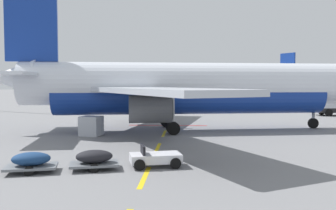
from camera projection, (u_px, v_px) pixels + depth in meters
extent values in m
plane|color=slate|center=(321.00, 112.00, 54.25)|extent=(400.00, 400.00, 0.00)
cube|color=yellow|center=(145.00, 177.00, 16.81)|extent=(0.24, 4.00, 0.01)
cube|color=yellow|center=(158.00, 148.00, 24.28)|extent=(0.24, 4.00, 0.01)
cube|color=yellow|center=(164.00, 133.00, 31.47)|extent=(0.24, 4.00, 0.01)
cube|color=yellow|center=(168.00, 125.00, 37.92)|extent=(0.24, 4.00, 0.01)
cube|color=yellow|center=(170.00, 119.00, 43.86)|extent=(0.24, 4.00, 0.01)
cube|color=yellow|center=(172.00, 115.00, 49.41)|extent=(0.24, 4.00, 0.01)
cube|color=yellow|center=(174.00, 112.00, 55.03)|extent=(0.24, 4.00, 0.01)
cube|color=yellow|center=(175.00, 109.00, 61.61)|extent=(0.24, 4.00, 0.01)
cube|color=yellow|center=(176.00, 107.00, 68.02)|extent=(0.24, 4.00, 0.01)
cube|color=yellow|center=(177.00, 105.00, 74.12)|extent=(0.24, 4.00, 0.01)
cube|color=yellow|center=(178.00, 103.00, 79.84)|extent=(0.24, 4.00, 0.01)
cube|color=yellow|center=(178.00, 102.00, 86.98)|extent=(0.24, 4.00, 0.01)
cube|color=yellow|center=(179.00, 100.00, 93.98)|extent=(0.24, 4.00, 0.01)
cube|color=yellow|center=(179.00, 99.00, 100.11)|extent=(0.24, 4.00, 0.01)
cube|color=#B21414|center=(168.00, 125.00, 37.42)|extent=(8.00, 0.40, 0.01)
cylinder|color=silver|center=(191.00, 84.00, 33.32)|extent=(30.31, 8.74, 3.80)
cylinder|color=navy|center=(191.00, 95.00, 33.39)|extent=(24.74, 7.51, 3.50)
cone|color=silver|center=(11.00, 78.00, 31.48)|extent=(4.68, 3.88, 3.23)
cube|color=#192333|center=(335.00, 77.00, 34.91)|extent=(2.05, 3.08, 0.60)
cube|color=navy|center=(31.00, 27.00, 31.42)|extent=(4.40, 1.09, 6.00)
cube|color=silver|center=(33.00, 76.00, 34.75)|extent=(4.22, 6.84, 0.24)
cube|color=silver|center=(13.00, 74.00, 28.41)|extent=(4.22, 6.84, 0.24)
cube|color=#B7BCC6|center=(143.00, 88.00, 41.32)|extent=(7.61, 17.57, 0.36)
cube|color=#B7BCC6|center=(155.00, 91.00, 24.46)|extent=(12.41, 17.21, 0.36)
cylinder|color=#4C4F54|center=(143.00, 102.00, 38.41)|extent=(3.50, 2.60, 2.10)
cylinder|color=black|center=(158.00, 102.00, 38.60)|extent=(0.41, 1.78, 1.79)
cylinder|color=#4C4F54|center=(150.00, 109.00, 27.51)|extent=(3.50, 2.60, 2.10)
cylinder|color=black|center=(171.00, 109.00, 27.69)|extent=(0.41, 1.78, 1.79)
cylinder|color=gray|center=(313.00, 109.00, 34.85)|extent=(0.28, 0.28, 2.67)
cylinder|color=black|center=(313.00, 123.00, 34.93)|extent=(1.02, 0.44, 0.99)
cylinder|color=gray|center=(166.00, 108.00, 35.82)|extent=(0.28, 0.28, 2.61)
cylinder|color=black|center=(166.00, 121.00, 36.24)|extent=(1.14, 0.53, 1.10)
cylinder|color=black|center=(167.00, 122.00, 35.55)|extent=(1.14, 0.53, 1.10)
cylinder|color=gray|center=(173.00, 113.00, 30.66)|extent=(0.28, 0.28, 2.61)
cylinder|color=black|center=(172.00, 128.00, 31.08)|extent=(1.14, 0.53, 1.10)
cylinder|color=black|center=(173.00, 129.00, 30.39)|extent=(1.14, 0.53, 1.10)
cylinder|color=silver|center=(248.00, 85.00, 93.09)|extent=(18.13, 24.75, 3.47)
cylinder|color=navy|center=(248.00, 89.00, 93.15)|extent=(15.07, 20.35, 3.19)
cone|color=silver|center=(214.00, 85.00, 104.85)|extent=(4.60, 4.54, 3.40)
cone|color=silver|center=(293.00, 83.00, 80.76)|extent=(4.58, 4.82, 2.95)
cube|color=#192333|center=(216.00, 83.00, 104.00)|extent=(2.97, 2.66, 0.55)
cube|color=navy|center=(288.00, 65.00, 81.89)|extent=(2.50, 3.52, 5.47)
cube|color=silver|center=(280.00, 82.00, 80.07)|extent=(6.47, 5.67, 0.22)
cube|color=silver|center=(298.00, 82.00, 83.06)|extent=(6.47, 5.67, 0.22)
cube|color=#B7BCC6|center=(234.00, 87.00, 86.04)|extent=(16.11, 8.11, 0.33)
cube|color=#B7BCC6|center=(280.00, 87.00, 93.98)|extent=(12.82, 15.02, 0.33)
cylinder|color=#4C4F54|center=(243.00, 92.00, 87.40)|extent=(3.21, 3.49, 1.92)
cylinder|color=black|center=(239.00, 92.00, 88.65)|extent=(1.41, 1.00, 1.63)
cylinder|color=#4C4F54|center=(273.00, 92.00, 92.54)|extent=(3.21, 3.49, 1.92)
cylinder|color=black|center=(268.00, 92.00, 93.79)|extent=(1.41, 1.00, 1.63)
cylinder|color=gray|center=(220.00, 93.00, 102.52)|extent=(0.26, 0.26, 2.43)
cylinder|color=black|center=(220.00, 97.00, 102.60)|extent=(0.71, 0.89, 0.90)
cylinder|color=gray|center=(245.00, 94.00, 90.45)|extent=(0.26, 0.26, 2.38)
cylinder|color=black|center=(244.00, 99.00, 90.35)|extent=(0.82, 1.01, 1.00)
cylinder|color=black|center=(246.00, 99.00, 90.68)|extent=(0.82, 1.01, 1.00)
cylinder|color=gray|center=(259.00, 94.00, 92.87)|extent=(0.26, 0.26, 2.38)
cylinder|color=black|center=(258.00, 98.00, 92.78)|extent=(0.82, 1.01, 1.00)
cylinder|color=black|center=(260.00, 98.00, 93.11)|extent=(0.82, 1.01, 1.00)
cube|color=#B7BCC6|center=(335.00, 100.00, 48.92)|extent=(4.81, 2.50, 2.10)
cylinder|color=black|center=(322.00, 111.00, 50.25)|extent=(0.97, 0.30, 0.96)
cylinder|color=black|center=(329.00, 113.00, 47.86)|extent=(0.97, 0.30, 0.96)
cube|color=silver|center=(155.00, 158.00, 18.86)|extent=(2.87, 2.00, 0.44)
cube|color=black|center=(143.00, 151.00, 18.71)|extent=(0.40, 1.11, 0.56)
cylinder|color=black|center=(170.00, 158.00, 19.74)|extent=(0.59, 0.31, 0.56)
cylinder|color=black|center=(176.00, 163.00, 18.37)|extent=(0.59, 0.31, 0.56)
cylinder|color=black|center=(136.00, 159.00, 19.38)|extent=(0.59, 0.31, 0.56)
cylinder|color=black|center=(140.00, 165.00, 18.01)|extent=(0.59, 0.31, 0.56)
cube|color=slate|center=(94.00, 164.00, 18.25)|extent=(2.70, 2.05, 0.12)
ellipsoid|color=black|center=(94.00, 156.00, 18.23)|extent=(2.07, 1.62, 0.64)
cylinder|color=black|center=(94.00, 162.00, 18.92)|extent=(0.46, 0.25, 0.44)
cylinder|color=black|center=(94.00, 168.00, 17.60)|extent=(0.46, 0.25, 0.44)
cube|color=slate|center=(31.00, 167.00, 17.66)|extent=(2.70, 2.05, 0.12)
ellipsoid|color=navy|center=(31.00, 159.00, 17.63)|extent=(2.07, 1.62, 0.64)
cylinder|color=black|center=(34.00, 165.00, 18.32)|extent=(0.46, 0.25, 0.44)
cylinder|color=black|center=(29.00, 171.00, 17.00)|extent=(0.46, 0.25, 0.44)
cube|color=#B7BCC6|center=(91.00, 126.00, 30.11)|extent=(1.85, 1.82, 1.60)
cube|color=silver|center=(91.00, 126.00, 30.11)|extent=(1.60, 0.32, 1.36)
cube|color=gray|center=(132.00, 80.00, 173.42)|extent=(89.10, 23.82, 11.62)
cube|color=#192333|center=(128.00, 79.00, 161.45)|extent=(81.98, 0.12, 4.18)
cube|color=gray|center=(160.00, 66.00, 172.36)|extent=(6.00, 5.00, 1.60)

